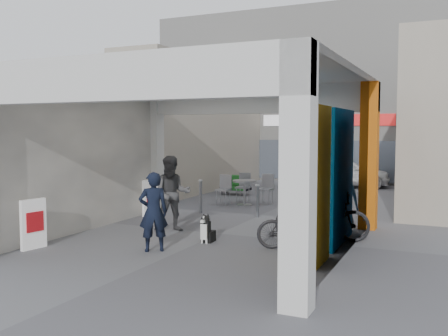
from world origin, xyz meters
The scene contains 21 objects.
ground centered at (0.00, 0.00, 0.00)m, with size 90.00×90.00×0.00m, color slate.
arcade_canopy centered at (0.54, -0.82, 2.30)m, with size 6.40×6.45×6.40m.
far_building centered at (0.00, 13.99, 3.99)m, with size 18.00×4.08×8.00m.
plaza_bldg_left centered at (-4.50, 7.50, 2.50)m, with size 2.00×9.00×5.00m, color #A89C8B.
plaza_bldg_right centered at (4.50, 7.50, 2.50)m, with size 2.00×9.00×5.00m, color #A89C8B.
bollard_left centered at (-1.70, 2.35, 0.47)m, with size 0.09×0.09×0.94m, color gray.
bollard_center centered at (0.02, 2.37, 0.44)m, with size 0.09×0.09×0.87m, color gray.
bollard_right centered at (1.70, 2.59, 0.47)m, with size 0.09×0.09×0.93m, color gray.
advert_board_near centered at (-2.75, -2.87, 0.51)m, with size 0.18×0.56×1.00m.
advert_board_far centered at (-2.75, 1.36, 0.51)m, with size 0.18×0.56×1.00m.
cafe_set centered at (-1.24, 4.54, 0.34)m, with size 1.57×1.27×0.95m.
produce_stand centered at (-2.37, 6.45, 0.28)m, with size 1.07×0.58×0.70m.
crate_stack centered at (0.99, 8.19, 0.28)m, with size 0.45×0.36×0.56m.
border_collie centered at (0.14, -0.93, 0.25)m, with size 0.23×0.45×0.62m.
man_with_dog centered at (-0.47, -2.03, 0.78)m, with size 0.57×0.37×1.56m, color black.
man_back_turned centered at (-1.13, -0.19, 0.89)m, with size 0.86×0.67×1.77m, color #404042.
man_elderly centered at (2.49, 1.49, 0.76)m, with size 0.74×0.48×1.51m, color teal.
man_crates centered at (-0.64, 9.25, 0.80)m, with size 0.94×0.39×1.61m, color black.
bicycle_front centered at (2.30, 0.28, 0.53)m, with size 0.70×2.00×1.05m, color black.
bicycle_rear centered at (2.01, -0.73, 0.46)m, with size 0.43×1.53×0.92m, color black.
white_van centered at (0.74, 10.65, 0.62)m, with size 1.46×3.63×1.24m, color silver.
Camera 1 is at (4.79, -10.20, 2.38)m, focal length 40.00 mm.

